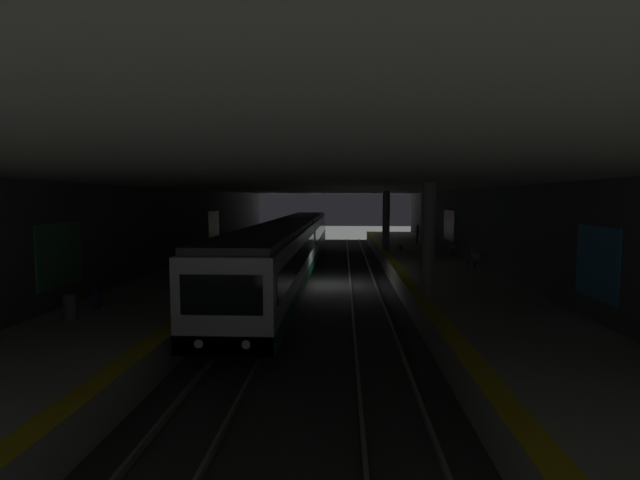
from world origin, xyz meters
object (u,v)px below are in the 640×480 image
pillar_near (428,242)px  suitcase_rolling (97,299)px  bench_right_far (240,236)px  metro_train (293,245)px  pillar_far (386,221)px  trash_bin (71,307)px  bench_left_near (473,258)px  bench_right_near (206,248)px  bench_left_mid (450,248)px  person_waiting_near (424,242)px  backpack_on_floor (401,248)px  bench_right_mid (219,243)px  person_walking_mid (417,233)px

pillar_near → suitcase_rolling: bearing=99.2°
pillar_near → bench_right_far: pillar_near is taller
metro_train → pillar_far: bearing=-46.6°
trash_bin → bench_left_near: bearing=-52.4°
metro_train → bench_right_near: (1.91, 6.33, -0.45)m
bench_right_near → bench_right_far: size_ratio=1.00×
bench_left_mid → person_waiting_near: person_waiting_near is taller
bench_left_mid → backpack_on_floor: 4.26m
bench_right_near → trash_bin: size_ratio=2.00×
bench_right_far → bench_left_mid: bearing=-120.3°
pillar_near → metro_train: pillar_near is taller
bench_right_near → suitcase_rolling: bearing=-177.6°
bench_right_far → bench_right_near: bearing=180.0°
bench_right_mid → bench_right_far: size_ratio=1.00×
metro_train → suitcase_rolling: 14.84m
suitcase_rolling → backpack_on_floor: 23.67m
bench_right_far → person_waiting_near: person_waiting_near is taller
pillar_near → backpack_on_floor: size_ratio=11.38×
bench_right_far → person_walking_mid: (-1.19, -16.17, 0.37)m
metro_train → bench_left_mid: size_ratio=20.91×
pillar_far → bench_left_near: 10.11m
bench_left_near → bench_left_mid: bearing=0.0°
bench_left_near → bench_right_near: same height
suitcase_rolling → bench_left_near: bearing=-56.5°
person_waiting_near → suitcase_rolling: (-16.31, 14.55, -0.62)m
bench_left_mid → trash_bin: bench_left_mid is taller
bench_right_far → person_walking_mid: 16.22m
person_walking_mid → metro_train: bearing=139.9°
pillar_far → pillar_near: bearing=180.0°
person_waiting_near → suitcase_rolling: size_ratio=1.85×
bench_right_mid → metro_train: bearing=-131.3°
person_waiting_near → bench_right_mid: bearing=79.0°
person_walking_mid → suitcase_rolling: (-25.40, 15.51, -0.57)m
bench_left_near → suitcase_rolling: (-10.86, 16.40, -0.20)m
bench_right_near → person_waiting_near: person_waiting_near is taller
suitcase_rolling → trash_bin: suitcase_rolling is taller
pillar_near → bench_right_mid: 21.64m
person_waiting_near → backpack_on_floor: 3.56m
bench_left_mid → person_waiting_near: (-0.33, 1.86, 0.42)m
bench_right_near → bench_left_mid: bearing=-86.6°
bench_left_mid → bench_left_near: bearing=180.0°
pillar_far → person_waiting_near: pillar_far is taller
metro_train → person_waiting_near: 9.25m
pillar_near → person_walking_mid: pillar_near is taller
person_walking_mid → suitcase_rolling: bearing=148.6°
pillar_far → trash_bin: 24.85m
bench_right_near → bench_right_mid: (3.66, 0.00, 0.00)m
pillar_near → person_waiting_near: bearing=-9.2°
metro_train → bench_left_near: size_ratio=20.91×
pillar_far → person_walking_mid: 6.56m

